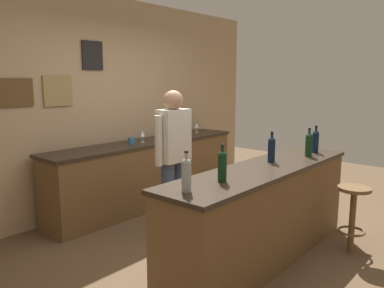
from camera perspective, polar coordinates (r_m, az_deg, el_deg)
The scene contains 14 objects.
ground_plane at distance 4.14m, azimuth 5.38°, elevation -15.10°, with size 10.00×10.00×0.00m, color brown.
back_wall at distance 5.21m, azimuth -13.01°, elevation 5.82°, with size 6.00×0.09×2.80m.
bar_counter at distance 3.76m, azimuth 10.53°, elevation -10.21°, with size 2.52×0.60×0.92m.
side_counter at distance 5.32m, azimuth -6.57°, elevation -4.32°, with size 3.04×0.56×0.90m.
bartender at distance 4.08m, azimuth -2.77°, elevation -1.56°, with size 0.52×0.21×1.62m.
bar_stool at distance 4.17m, azimuth 22.99°, elevation -8.87°, with size 0.32×0.32×0.68m.
wine_bottle_a at distance 2.76m, azimuth -0.84°, elevation -4.47°, with size 0.07×0.07×0.31m.
wine_bottle_b at distance 3.04m, azimuth 4.56°, elevation -3.16°, with size 0.07×0.07×0.31m.
wine_bottle_c at distance 3.83m, azimuth 11.84°, elevation -0.67°, with size 0.07×0.07×0.31m.
wine_bottle_d at distance 4.22m, azimuth 17.12°, elevation 0.04°, with size 0.07×0.07×0.31m.
wine_bottle_e at distance 4.47m, azimuth 18.03°, elevation 0.50°, with size 0.07×0.07×0.31m.
wine_glass_a at distance 5.11m, azimuth -7.45°, elevation 1.47°, with size 0.07×0.07×0.16m.
wine_glass_b at distance 6.02m, azimuth 0.69°, elevation 2.78°, with size 0.07×0.07×0.16m.
coffee_mug at distance 4.98m, azimuth -9.06°, elevation 0.49°, with size 0.12×0.08×0.09m.
Camera 1 is at (-3.07, -2.17, 1.73)m, focal length 35.57 mm.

